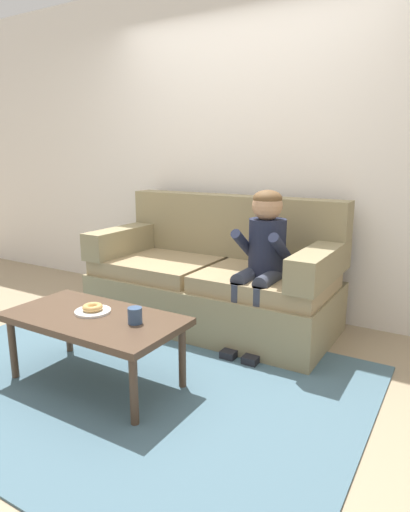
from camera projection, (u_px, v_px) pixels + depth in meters
ground at (150, 363)px, 2.91m from camera, size 10.00×10.00×0.00m
wall_back at (247, 146)px, 3.76m from camera, size 8.00×0.10×2.80m
area_rug at (125, 378)px, 2.70m from camera, size 2.79×1.98×0.01m
couch at (215, 280)px, 3.54m from camera, size 1.91×0.90×1.01m
coffee_table at (94, 323)px, 2.57m from camera, size 1.06×0.55×0.43m
person_child at (262, 254)px, 3.05m from camera, size 0.34×0.58×1.10m
plate at (93, 311)px, 2.61m from camera, size 0.21×0.21×0.01m
donut at (93, 307)px, 2.60m from camera, size 0.17×0.17×0.04m
mug at (135, 315)px, 2.44m from camera, size 0.08×0.08×0.09m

